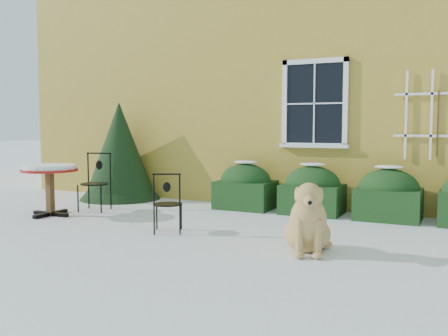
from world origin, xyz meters
The scene contains 8 objects.
ground centered at (0.00, 0.00, 0.00)m, with size 80.00×80.00×0.00m, color white.
house centered at (0.00, 7.00, 3.22)m, with size 12.40×8.40×6.40m.
hedge_row centered at (1.65, 2.55, 0.40)m, with size 4.95×0.80×0.91m.
evergreen_shrub centered at (-3.22, 2.53, 0.84)m, with size 1.72×1.72×2.08m.
bistro_table centered at (-3.06, 0.36, 0.74)m, with size 0.96×0.96×0.89m.
patio_chair_near centered at (-0.46, 0.06, 0.44)m, with size 0.53×0.53×0.89m.
patio_chair_far centered at (-2.72, 1.14, 0.53)m, with size 0.59×0.58×1.07m.
dog centered at (1.73, -0.19, 0.37)m, with size 0.75×1.03×0.92m.
Camera 1 is at (3.43, -6.07, 1.56)m, focal length 40.00 mm.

